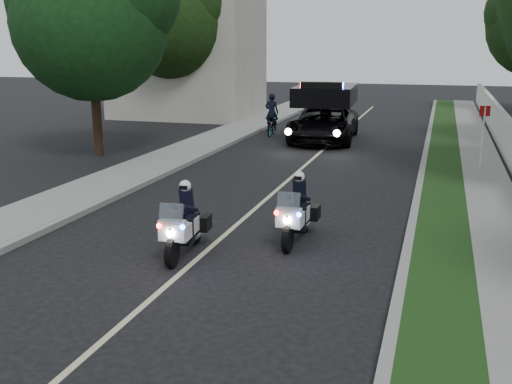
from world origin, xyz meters
TOP-DOWN VIEW (x-y plane):
  - ground at (0.00, 0.00)m, footprint 120.00×120.00m
  - curb_right at (4.10, 10.00)m, footprint 0.20×60.00m
  - grass_verge at (4.80, 10.00)m, footprint 1.20×60.00m
  - sidewalk_right at (6.10, 10.00)m, footprint 1.40×60.00m
  - curb_left at (-4.10, 10.00)m, footprint 0.20×60.00m
  - sidewalk_left at (-5.20, 10.00)m, footprint 2.00×60.00m
  - building_far at (-10.00, 26.00)m, footprint 8.00×6.00m
  - lane_marking at (0.00, 10.00)m, footprint 0.12×50.00m
  - police_moto_left at (-0.36, 3.18)m, footprint 0.81×1.90m
  - police_moto_right at (1.68, 4.71)m, footprint 0.68×1.87m
  - police_suv at (-0.45, 19.09)m, footprint 3.12×6.10m
  - bicycle at (-3.15, 20.01)m, footprint 0.76×1.76m
  - cyclist at (-3.15, 20.01)m, footprint 0.65×0.43m
  - sign_post at (6.00, 14.05)m, footprint 0.43×0.43m
  - tree_left_near at (-8.22, 12.82)m, footprint 7.04×7.04m
  - tree_left_far at (-9.83, 24.00)m, footprint 8.12×8.12m

SIDE VIEW (x-z plane):
  - ground at x=0.00m, z-range 0.00..0.00m
  - police_moto_left at x=-0.36m, z-range -0.78..0.78m
  - police_moto_right at x=1.68m, z-range -0.79..0.79m
  - police_suv at x=-0.45m, z-range -1.44..1.44m
  - bicycle at x=-3.15m, z-range -0.45..0.45m
  - cyclist at x=-3.15m, z-range -0.90..0.90m
  - sign_post at x=6.00m, z-range -1.16..1.16m
  - tree_left_near at x=-8.22m, z-range -4.89..4.89m
  - tree_left_far at x=-9.83m, z-range -5.12..5.12m
  - lane_marking at x=0.00m, z-range 0.00..0.01m
  - curb_right at x=4.10m, z-range 0.00..0.15m
  - curb_left at x=-4.10m, z-range 0.00..0.15m
  - grass_verge at x=4.80m, z-range 0.00..0.16m
  - sidewalk_right at x=6.10m, z-range 0.00..0.16m
  - sidewalk_left at x=-5.20m, z-range 0.00..0.16m
  - building_far at x=-10.00m, z-range 0.00..7.00m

